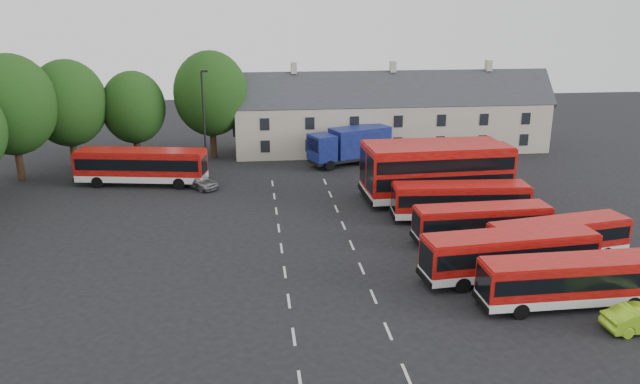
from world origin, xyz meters
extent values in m
plane|color=black|center=(0.00, 0.00, 0.00)|extent=(140.00, 140.00, 0.00)
cube|color=beige|center=(0.00, -14.00, 0.01)|extent=(0.15, 1.80, 0.01)
cube|color=beige|center=(0.00, -10.00, 0.01)|extent=(0.15, 1.80, 0.01)
cube|color=beige|center=(0.00, -6.00, 0.01)|extent=(0.15, 1.80, 0.01)
cube|color=beige|center=(0.00, -2.00, 0.01)|extent=(0.15, 1.80, 0.01)
cube|color=beige|center=(0.00, 2.00, 0.01)|extent=(0.15, 1.80, 0.01)
cube|color=beige|center=(0.00, 6.00, 0.01)|extent=(0.15, 1.80, 0.01)
cube|color=beige|center=(0.00, 10.00, 0.01)|extent=(0.15, 1.80, 0.01)
cube|color=beige|center=(0.00, 14.00, 0.01)|extent=(0.15, 1.80, 0.01)
cube|color=beige|center=(0.00, 18.00, 0.01)|extent=(0.15, 1.80, 0.01)
cube|color=beige|center=(5.00, -14.00, 0.01)|extent=(0.15, 1.80, 0.01)
cube|color=beige|center=(5.00, -10.00, 0.01)|extent=(0.15, 1.80, 0.01)
cube|color=beige|center=(5.00, -6.00, 0.01)|extent=(0.15, 1.80, 0.01)
cube|color=beige|center=(5.00, -2.00, 0.01)|extent=(0.15, 1.80, 0.01)
cube|color=beige|center=(5.00, 2.00, 0.01)|extent=(0.15, 1.80, 0.01)
cube|color=beige|center=(5.00, 6.00, 0.01)|extent=(0.15, 1.80, 0.01)
cube|color=beige|center=(5.00, 10.00, 0.01)|extent=(0.15, 1.80, 0.01)
cube|color=beige|center=(5.00, 14.00, 0.01)|extent=(0.15, 1.80, 0.01)
cube|color=beige|center=(5.00, 18.00, 0.01)|extent=(0.15, 1.80, 0.01)
cylinder|color=black|center=(-24.00, 22.00, 2.19)|extent=(0.70, 0.70, 4.38)
ellipsoid|color=#16390F|center=(-24.00, 22.00, 7.26)|extent=(8.25, 8.25, 9.49)
cylinder|color=black|center=(-20.00, 26.00, 2.01)|extent=(0.70, 0.70, 4.02)
ellipsoid|color=#16390F|center=(-20.00, 26.00, 6.68)|extent=(7.59, 7.59, 8.73)
cylinder|color=black|center=(-14.00, 28.00, 1.75)|extent=(0.70, 0.70, 3.50)
ellipsoid|color=#16390F|center=(-14.00, 28.00, 5.81)|extent=(6.60, 6.60, 7.59)
cylinder|color=black|center=(-6.00, 29.00, 2.10)|extent=(0.70, 0.70, 4.20)
ellipsoid|color=#16390F|center=(-6.00, 29.00, 6.97)|extent=(7.92, 7.92, 9.11)
cube|color=beige|center=(14.00, 30.00, 2.75)|extent=(35.00, 7.00, 5.50)
cube|color=#2D3035|center=(14.00, 30.00, 5.50)|extent=(35.70, 7.13, 7.13)
cube|color=beige|center=(3.00, 30.00, 9.46)|extent=(0.60, 0.90, 1.20)
cube|color=beige|center=(14.00, 30.00, 9.46)|extent=(0.60, 0.90, 1.20)
cube|color=beige|center=(25.00, 30.00, 9.46)|extent=(0.60, 0.90, 1.20)
cube|color=silver|center=(15.75, -8.41, 0.72)|extent=(10.33, 2.51, 0.51)
cube|color=#9F0E09|center=(15.75, -8.41, 1.89)|extent=(10.33, 2.51, 1.82)
cube|color=black|center=(15.75, -8.41, 1.94)|extent=(9.91, 2.56, 0.89)
cube|color=#9F0E09|center=(15.75, -8.41, 2.85)|extent=(10.12, 2.42, 0.11)
cylinder|color=black|center=(12.47, -9.53, 0.47)|extent=(0.94, 0.28, 0.94)
cylinder|color=black|center=(19.02, -7.30, 0.47)|extent=(0.94, 0.28, 0.94)
cube|color=silver|center=(13.71, -4.67, 0.77)|extent=(11.05, 3.44, 0.54)
cube|color=#9F0E09|center=(13.71, -4.67, 2.00)|extent=(11.05, 3.44, 1.93)
cube|color=black|center=(13.71, -4.67, 2.05)|extent=(10.62, 3.46, 0.94)
cube|color=#9F0E09|center=(13.71, -4.67, 3.01)|extent=(10.83, 3.32, 0.12)
cylinder|color=black|center=(10.35, -6.09, 0.49)|extent=(1.01, 0.36, 0.99)
cylinder|color=black|center=(17.08, -3.24, 0.49)|extent=(1.01, 0.36, 0.99)
cube|color=silver|center=(18.31, -1.92, 0.69)|extent=(10.00, 3.85, 0.49)
cube|color=#9F0E09|center=(18.31, -1.92, 1.80)|extent=(10.00, 3.85, 1.73)
cube|color=black|center=(18.31, -1.92, 1.84)|extent=(9.62, 3.84, 0.84)
cube|color=#9F0E09|center=(18.31, -1.92, 2.71)|extent=(9.79, 3.73, 0.11)
cylinder|color=black|center=(15.40, -3.44, 0.44)|extent=(0.92, 0.40, 0.89)
cylinder|color=black|center=(21.21, -0.40, 0.44)|extent=(0.92, 0.40, 0.89)
cube|color=silver|center=(14.29, 1.53, 0.68)|extent=(9.77, 2.50, 0.49)
cube|color=#9F0E09|center=(14.29, 1.53, 1.79)|extent=(9.77, 2.50, 1.72)
cube|color=black|center=(14.29, 1.53, 1.83)|extent=(9.38, 2.54, 0.84)
cube|color=#9F0E09|center=(14.29, 1.53, 2.69)|extent=(9.57, 2.41, 0.11)
cylinder|color=black|center=(11.21, 0.44, 0.44)|extent=(0.89, 0.27, 0.88)
cylinder|color=black|center=(17.36, 2.63, 0.44)|extent=(0.89, 0.27, 0.88)
cube|color=silver|center=(14.25, 6.19, 0.74)|extent=(10.69, 3.05, 0.53)
cube|color=#9F0E09|center=(14.25, 6.19, 1.95)|extent=(10.69, 3.05, 1.87)
cube|color=black|center=(14.25, 6.19, 1.99)|extent=(10.28, 3.08, 0.91)
cube|color=#9F0E09|center=(14.25, 6.19, 2.93)|extent=(10.48, 2.94, 0.12)
cylinder|color=black|center=(10.80, 5.31, 0.48)|extent=(0.98, 0.33, 0.96)
cylinder|color=black|center=(17.69, 7.06, 0.48)|extent=(0.98, 0.33, 0.96)
cube|color=silver|center=(13.83, 10.24, 0.86)|extent=(12.28, 3.31, 0.61)
cube|color=#9F0E09|center=(13.83, 10.24, 3.02)|extent=(12.28, 3.31, 3.71)
cube|color=black|center=(13.83, 10.24, 2.30)|extent=(11.80, 3.35, 1.05)
cube|color=#9F0E09|center=(13.83, 10.24, 4.92)|extent=(12.04, 3.19, 0.13)
cylinder|color=black|center=(9.99, 8.82, 0.55)|extent=(1.12, 0.36, 1.11)
cylinder|color=black|center=(17.67, 11.67, 0.55)|extent=(1.12, 0.36, 1.11)
cube|color=black|center=(13.83, 10.24, 3.73)|extent=(11.80, 3.35, 1.05)
cube|color=silver|center=(13.65, 12.92, 0.84)|extent=(12.01, 2.93, 0.60)
cube|color=#9F0E09|center=(13.65, 12.92, 2.96)|extent=(12.01, 2.93, 3.64)
cube|color=black|center=(13.65, 12.92, 2.26)|extent=(11.54, 2.99, 1.03)
cube|color=#9F0E09|center=(13.65, 12.92, 4.84)|extent=(11.77, 2.82, 0.13)
cylinder|color=black|center=(9.85, 11.62, 0.54)|extent=(1.09, 0.32, 1.09)
cylinder|color=black|center=(17.46, 14.22, 0.54)|extent=(1.09, 0.32, 1.09)
cube|color=black|center=(13.65, 12.92, 3.67)|extent=(11.54, 2.99, 1.03)
cube|color=silver|center=(-12.10, 18.89, 0.84)|extent=(12.19, 4.68, 0.60)
cube|color=#9F0E09|center=(-12.10, 18.89, 2.19)|extent=(12.19, 4.68, 2.11)
cube|color=black|center=(-12.10, 18.89, 2.25)|extent=(11.73, 4.67, 1.03)
cube|color=#9F0E09|center=(-12.10, 18.89, 3.30)|extent=(11.94, 4.54, 0.13)
cylinder|color=black|center=(-16.07, 18.33, 0.54)|extent=(1.12, 0.48, 1.08)
cylinder|color=black|center=(-8.14, 19.45, 0.54)|extent=(1.12, 0.48, 1.08)
cube|color=black|center=(8.32, 24.13, 0.71)|extent=(8.95, 5.46, 0.33)
cube|color=navy|center=(5.29, 22.89, 2.18)|extent=(3.05, 3.35, 2.62)
cube|color=black|center=(4.33, 22.49, 2.57)|extent=(0.98, 2.19, 1.31)
cube|color=navy|center=(9.48, 24.60, 2.35)|extent=(6.79, 4.88, 2.95)
cylinder|color=black|center=(5.96, 21.83, 0.55)|extent=(1.13, 0.70, 1.09)
cylinder|color=black|center=(10.92, 26.53, 0.55)|extent=(1.13, 0.70, 1.09)
imported|color=#989AA0|center=(-6.84, 17.32, 0.73)|extent=(4.18, 4.33, 1.46)
cylinder|color=black|center=(-6.24, 20.45, 5.15)|extent=(0.19, 0.19, 10.30)
cube|color=black|center=(-5.93, 20.42, 10.30)|extent=(0.64, 0.31, 0.19)
camera|label=1|loc=(-1.85, -38.60, 16.90)|focal=35.00mm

